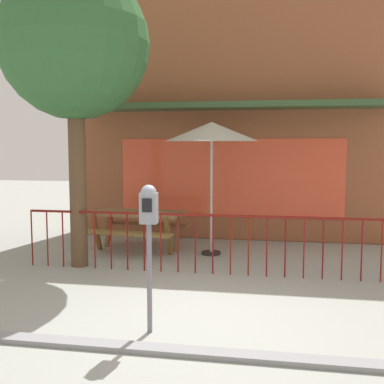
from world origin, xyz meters
The scene contains 8 objects.
ground centered at (0.00, 0.00, 0.00)m, with size 40.00×40.00×0.00m, color #989B94.
pub_storefront centered at (0.00, 5.03, 2.80)m, with size 7.43×1.37×5.63m.
patio_fence_front centered at (0.00, 1.98, 0.66)m, with size 6.27×0.04×0.97m.
picnic_table_left centered at (-1.68, 3.41, 0.61)m, with size 1.93×1.54×0.79m.
patio_umbrella centered at (-0.21, 3.33, 2.29)m, with size 1.73×1.73×2.48m.
parking_meter_far centered at (-0.38, -0.46, 1.26)m, with size 0.18×0.17×1.63m.
street_tree centered at (-2.31, 2.09, 3.67)m, with size 2.47×2.47×4.94m.
curb_edge centered at (0.00, -0.94, 0.00)m, with size 10.40×0.20×0.11m, color gray.
Camera 1 is at (0.95, -5.29, 2.05)m, focal length 43.70 mm.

